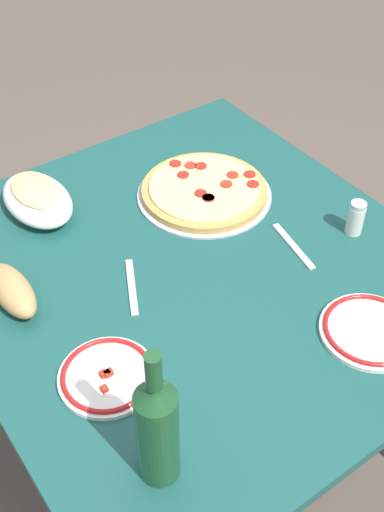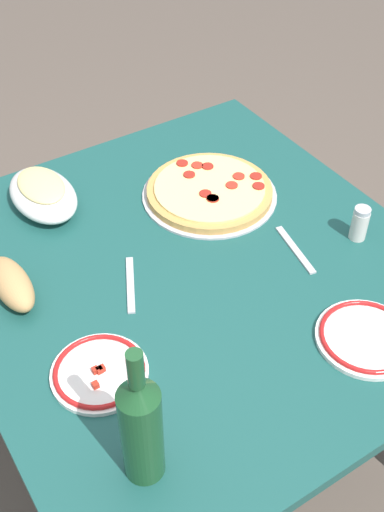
% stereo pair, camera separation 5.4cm
% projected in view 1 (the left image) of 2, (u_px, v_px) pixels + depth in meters
% --- Properties ---
extents(ground_plane, '(8.00, 8.00, 0.00)m').
position_uv_depth(ground_plane, '(192.00, 433.00, 1.93)').
color(ground_plane, brown).
rests_on(ground_plane, ground).
extents(dining_table, '(1.12, 1.04, 0.70)m').
position_uv_depth(dining_table, '(192.00, 299.00, 1.53)').
color(dining_table, '#194C47').
rests_on(dining_table, ground).
extents(pepperoni_pizza, '(0.35, 0.35, 0.03)m').
position_uv_depth(pepperoni_pizza, '(204.00, 191.00, 1.64)').
color(pepperoni_pizza, '#B7B7BC').
rests_on(pepperoni_pizza, dining_table).
extents(baked_pasta_dish, '(0.24, 0.15, 0.08)m').
position_uv_depth(baked_pasta_dish, '(37.00, 198.00, 1.57)').
color(baked_pasta_dish, white).
rests_on(baked_pasta_dish, dining_table).
extents(wine_bottle, '(0.07, 0.07, 0.31)m').
position_uv_depth(wine_bottle, '(157.00, 429.00, 1.01)').
color(wine_bottle, '#194723').
rests_on(wine_bottle, dining_table).
extents(side_plate_near, '(0.21, 0.21, 0.02)m').
position_uv_depth(side_plate_near, '(370.00, 330.00, 1.30)').
color(side_plate_near, white).
rests_on(side_plate_near, dining_table).
extents(side_plate_far, '(0.19, 0.19, 0.02)m').
position_uv_depth(side_plate_far, '(107.00, 376.00, 1.22)').
color(side_plate_far, white).
rests_on(side_plate_far, dining_table).
extents(bread_loaf, '(0.18, 0.07, 0.07)m').
position_uv_depth(bread_loaf, '(12.00, 290.00, 1.35)').
color(bread_loaf, tan).
rests_on(bread_loaf, dining_table).
extents(spice_shaker, '(0.04, 0.04, 0.09)m').
position_uv_depth(spice_shaker, '(356.00, 218.00, 1.51)').
color(spice_shaker, silver).
rests_on(spice_shaker, dining_table).
extents(fork_left, '(0.16, 0.09, 0.00)m').
position_uv_depth(fork_left, '(132.00, 287.00, 1.40)').
color(fork_left, '#B7B7BC').
rests_on(fork_left, dining_table).
extents(fork_right, '(0.17, 0.05, 0.00)m').
position_uv_depth(fork_right, '(293.00, 246.00, 1.50)').
color(fork_right, '#B7B7BC').
rests_on(fork_right, dining_table).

